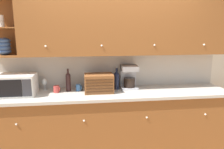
% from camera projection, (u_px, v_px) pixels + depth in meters
% --- Properties ---
extents(ground_plane, '(24.00, 24.00, 0.00)m').
position_uv_depth(ground_plane, '(110.00, 139.00, 3.63)').
color(ground_plane, '#9E754C').
extents(wall_back, '(5.76, 0.06, 2.60)m').
position_uv_depth(wall_back, '(110.00, 61.00, 3.39)').
color(wall_back, beige).
rests_on(wall_back, ground_plane).
extents(counter_unit, '(3.38, 0.66, 0.91)m').
position_uv_depth(counter_unit, '(113.00, 121.00, 3.23)').
color(counter_unit, brown).
rests_on(counter_unit, ground_plane).
extents(backsplash_panel, '(3.36, 0.01, 0.52)m').
position_uv_depth(backsplash_panel, '(110.00, 70.00, 3.38)').
color(backsplash_panel, '#B7B2A8').
rests_on(backsplash_panel, counter_unit).
extents(upper_cabinets, '(3.36, 0.37, 0.79)m').
position_uv_depth(upper_cabinets, '(123.00, 27.00, 3.10)').
color(upper_cabinets, brown).
rests_on(upper_cabinets, backsplash_panel).
extents(microwave, '(0.51, 0.37, 0.28)m').
position_uv_depth(microwave, '(16.00, 85.00, 2.96)').
color(microwave, silver).
rests_on(microwave, counter_unit).
extents(wine_glass, '(0.07, 0.07, 0.18)m').
position_uv_depth(wine_glass, '(45.00, 82.00, 3.20)').
color(wine_glass, silver).
rests_on(wine_glass, counter_unit).
extents(mug_blue_second, '(0.09, 0.08, 0.10)m').
position_uv_depth(mug_blue_second, '(57.00, 89.00, 3.09)').
color(mug_blue_second, '#B73D38').
rests_on(mug_blue_second, counter_unit).
extents(wine_bottle, '(0.07, 0.07, 0.33)m').
position_uv_depth(wine_bottle, '(68.00, 81.00, 3.16)').
color(wine_bottle, black).
rests_on(wine_bottle, counter_unit).
extents(mug, '(0.09, 0.08, 0.10)m').
position_uv_depth(mug, '(79.00, 88.00, 3.18)').
color(mug, '#38669E').
rests_on(mug, counter_unit).
extents(bread_box, '(0.41, 0.29, 0.26)m').
position_uv_depth(bread_box, '(99.00, 83.00, 3.10)').
color(bread_box, brown).
rests_on(bread_box, counter_unit).
extents(second_wine_bottle, '(0.08, 0.08, 0.32)m').
position_uv_depth(second_wine_bottle, '(117.00, 80.00, 3.24)').
color(second_wine_bottle, black).
rests_on(second_wine_bottle, counter_unit).
extents(coffee_maker, '(0.24, 0.22, 0.35)m').
position_uv_depth(coffee_maker, '(129.00, 77.00, 3.29)').
color(coffee_maker, '#B7B7BC').
rests_on(coffee_maker, counter_unit).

